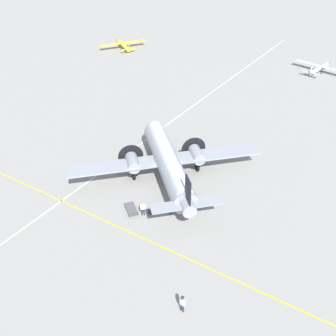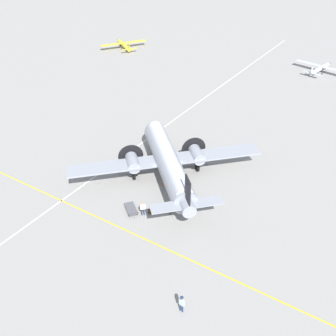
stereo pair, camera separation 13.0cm
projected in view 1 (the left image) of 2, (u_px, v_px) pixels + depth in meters
The scene contains 12 objects.
ground_plane at pixel (168, 180), 48.73m from camera, with size 300.00×300.00×0.00m, color gray.
apron_line_eastwest at pixel (117, 226), 42.03m from camera, with size 120.00×0.16×0.01m.
apron_line_northsouth at pixel (117, 161), 52.14m from camera, with size 0.16×120.00×0.01m.
airliner_main at pixel (167, 160), 47.68m from camera, with size 18.34×18.41×5.81m.
crew_foreground at pixel (182, 302), 32.96m from camera, with size 0.57×0.31×1.68m.
passenger_boarding at pixel (143, 207), 42.90m from camera, with size 0.45×0.41×1.67m.
ramp_agent at pixel (170, 205), 43.17m from camera, with size 0.37×0.48×1.66m.
suitcase_near_door at pixel (150, 212), 43.53m from camera, with size 0.40×0.13×0.53m.
baggage_cart at pixel (131, 209), 43.89m from camera, with size 2.36×2.17×0.56m.
light_aircraft_distant at pixel (320, 68), 77.21m from camera, with size 9.99×7.52×1.93m.
light_aircraft_taxiing at pixel (123, 45), 88.89m from camera, with size 7.25×8.84×1.92m.
traffic_cone at pixel (165, 183), 47.79m from camera, with size 0.43×0.43×0.56m.
Camera 1 is at (-21.53, 33.59, 28.02)m, focal length 45.00 mm.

